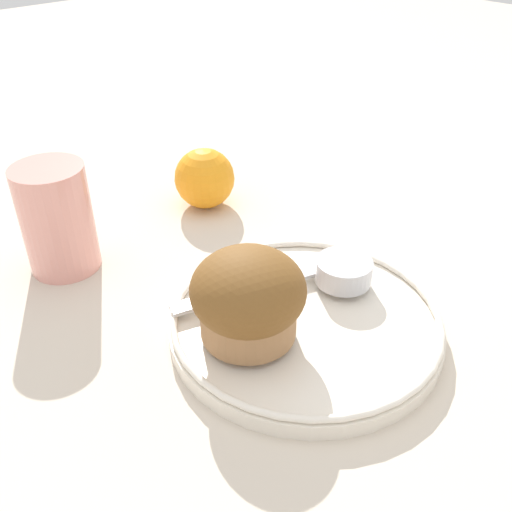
{
  "coord_description": "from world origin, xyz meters",
  "views": [
    {
      "loc": [
        -0.28,
        -0.26,
        0.33
      ],
      "look_at": [
        -0.01,
        0.03,
        0.06
      ],
      "focal_mm": 40.0,
      "sensor_mm": 36.0,
      "label": 1
    }
  ],
  "objects_px": {
    "muffin": "(248,297)",
    "butter_knife": "(255,287)",
    "juice_glass": "(57,219)",
    "orange_fruit": "(205,178)"
  },
  "relations": [
    {
      "from": "muffin",
      "to": "butter_knife",
      "type": "xyz_separation_m",
      "value": [
        0.04,
        0.04,
        -0.03
      ]
    },
    {
      "from": "muffin",
      "to": "orange_fruit",
      "type": "xyz_separation_m",
      "value": [
        0.13,
        0.22,
        -0.02
      ]
    },
    {
      "from": "orange_fruit",
      "to": "juice_glass",
      "type": "height_order",
      "value": "juice_glass"
    },
    {
      "from": "butter_knife",
      "to": "juice_glass",
      "type": "height_order",
      "value": "juice_glass"
    },
    {
      "from": "muffin",
      "to": "juice_glass",
      "type": "relative_size",
      "value": 0.84
    },
    {
      "from": "orange_fruit",
      "to": "juice_glass",
      "type": "bearing_deg",
      "value": -178.95
    },
    {
      "from": "orange_fruit",
      "to": "juice_glass",
      "type": "xyz_separation_m",
      "value": [
        -0.18,
        -0.0,
        0.02
      ]
    },
    {
      "from": "butter_knife",
      "to": "orange_fruit",
      "type": "xyz_separation_m",
      "value": [
        0.09,
        0.18,
        0.01
      ]
    },
    {
      "from": "orange_fruit",
      "to": "juice_glass",
      "type": "relative_size",
      "value": 0.65
    },
    {
      "from": "orange_fruit",
      "to": "butter_knife",
      "type": "bearing_deg",
      "value": -115.61
    }
  ]
}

